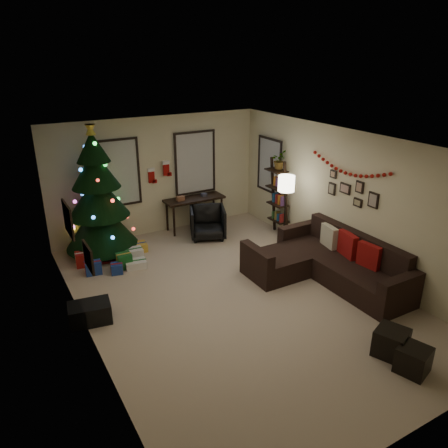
{
  "coord_description": "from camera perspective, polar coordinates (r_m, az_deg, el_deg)",
  "views": [
    {
      "loc": [
        -3.5,
        -5.67,
        4.04
      ],
      "look_at": [
        0.1,
        0.6,
        1.15
      ],
      "focal_mm": 35.07,
      "sensor_mm": 36.0,
      "label": 1
    }
  ],
  "objects": [
    {
      "name": "desk",
      "position": [
        10.43,
        -3.88,
        2.94
      ],
      "size": [
        1.43,
        0.51,
        0.77
      ],
      "color": "black",
      "rests_on": "floor"
    },
    {
      "name": "stocking_left",
      "position": [
        10.1,
        -9.41,
        6.28
      ],
      "size": [
        0.2,
        0.05,
        0.36
      ],
      "color": "#990F0C",
      "rests_on": "wall_back"
    },
    {
      "name": "potted_plant",
      "position": [
        9.87,
        7.15,
        8.62
      ],
      "size": [
        0.61,
        0.61,
        0.51
      ],
      "primitive_type": "imported",
      "rotation": [
        0.0,
        0.0,
        0.86
      ],
      "color": "#4C4C4C",
      "rests_on": "bookshelf"
    },
    {
      "name": "floor_lamp",
      "position": [
        9.19,
        8.11,
        4.62
      ],
      "size": [
        0.34,
        0.34,
        1.63
      ],
      "rotation": [
        0.0,
        0.0,
        -0.41
      ],
      "color": "black",
      "rests_on": "floor"
    },
    {
      "name": "presents",
      "position": [
        9.07,
        -13.59,
        -4.52
      ],
      "size": [
        1.5,
        1.01,
        0.3
      ],
      "rotation": [
        0.0,
        0.0,
        -0.21
      ],
      "color": "silver",
      "rests_on": "floor"
    },
    {
      "name": "ottoman_far",
      "position": [
        6.62,
        23.45,
        -15.94
      ],
      "size": [
        0.49,
        0.49,
        0.37
      ],
      "primitive_type": "cube",
      "rotation": [
        0.0,
        0.0,
        0.3
      ],
      "color": "black",
      "rests_on": "floor"
    },
    {
      "name": "pillow_cream",
      "position": [
        8.82,
        13.55,
        -1.6
      ],
      "size": [
        0.2,
        0.45,
        0.44
      ],
      "primitive_type": "cube",
      "rotation": [
        0.0,
        0.0,
        -0.18
      ],
      "color": "beige",
      "rests_on": "sofa"
    },
    {
      "name": "sofa",
      "position": [
        8.47,
        13.25,
        -5.15
      ],
      "size": [
        1.94,
        2.81,
        0.88
      ],
      "color": "black",
      "rests_on": "floor"
    },
    {
      "name": "wall_back",
      "position": [
        10.18,
        -8.7,
        6.2
      ],
      "size": [
        5.0,
        0.0,
        5.0
      ],
      "primitive_type": "plane",
      "rotation": [
        1.57,
        0.0,
        0.0
      ],
      "color": "beige",
      "rests_on": "floor"
    },
    {
      "name": "wall_right",
      "position": [
        8.68,
        15.93,
        2.88
      ],
      "size": [
        0.0,
        7.0,
        7.0
      ],
      "primitive_type": "plane",
      "rotation": [
        1.57,
        0.0,
        -1.57
      ],
      "color": "beige",
      "rests_on": "floor"
    },
    {
      "name": "art_abstract",
      "position": [
        6.0,
        -17.27,
        -4.17
      ],
      "size": [
        0.04,
        0.45,
        0.35
      ],
      "color": "black",
      "rests_on": "wall_left"
    },
    {
      "name": "wall_front",
      "position": [
        4.92,
        24.11,
        -13.54
      ],
      "size": [
        5.0,
        0.0,
        5.0
      ],
      "primitive_type": "plane",
      "rotation": [
        -1.57,
        0.0,
        0.0
      ],
      "color": "beige",
      "rests_on": "floor"
    },
    {
      "name": "art_map",
      "position": [
        7.03,
        -19.67,
        0.56
      ],
      "size": [
        0.04,
        0.6,
        0.5
      ],
      "color": "black",
      "rests_on": "wall_left"
    },
    {
      "name": "wall_left",
      "position": [
        6.36,
        -17.98,
        -4.4
      ],
      "size": [
        0.0,
        7.0,
        7.0
      ],
      "primitive_type": "plane",
      "rotation": [
        1.57,
        0.0,
        1.57
      ],
      "color": "beige",
      "rests_on": "floor"
    },
    {
      "name": "window_right_wall",
      "position": [
        10.47,
        6.0,
        7.62
      ],
      "size": [
        0.06,
        0.9,
        1.3
      ],
      "color": "#728CB2",
      "rests_on": "wall_right"
    },
    {
      "name": "pillow_red_b",
      "position": [
        8.5,
        15.81,
        -2.67
      ],
      "size": [
        0.23,
        0.5,
        0.48
      ],
      "primitive_type": "cube",
      "rotation": [
        0.0,
        0.0,
        -0.21
      ],
      "color": "maroon",
      "rests_on": "sofa"
    },
    {
      "name": "christmas_tree",
      "position": [
        9.35,
        -16.07,
        2.97
      ],
      "size": [
        1.51,
        1.51,
        2.81
      ],
      "rotation": [
        0.0,
        0.0,
        0.23
      ],
      "color": "black",
      "rests_on": "floor"
    },
    {
      "name": "bookshelf",
      "position": [
        10.07,
        7.13,
        3.28
      ],
      "size": [
        0.3,
        0.53,
        1.8
      ],
      "color": "black",
      "rests_on": "floor"
    },
    {
      "name": "gallery",
      "position": [
        8.56,
        16.33,
        4.12
      ],
      "size": [
        0.03,
        1.25,
        0.54
      ],
      "color": "black",
      "rests_on": "wall_right"
    },
    {
      "name": "window_back_right",
      "position": [
        10.47,
        -3.82,
        7.97
      ],
      "size": [
        1.05,
        0.06,
        1.5
      ],
      "color": "#728CB2",
      "rests_on": "wall_back"
    },
    {
      "name": "desk_chair",
      "position": [
        10.0,
        -2.14,
        0.21
      ],
      "size": [
        0.92,
        0.89,
        0.73
      ],
      "primitive_type": "imported",
      "rotation": [
        0.0,
        0.0,
        -0.4
      ],
      "color": "black",
      "rests_on": "floor"
    },
    {
      "name": "storage_bin",
      "position": [
        7.38,
        -17.08,
        -11.01
      ],
      "size": [
        0.7,
        0.53,
        0.32
      ],
      "primitive_type": "cube",
      "rotation": [
        0.0,
        0.0,
        -0.16
      ],
      "color": "black",
      "rests_on": "floor"
    },
    {
      "name": "window_back_left",
      "position": [
        9.81,
        -13.88,
        6.44
      ],
      "size": [
        1.05,
        0.06,
        1.5
      ],
      "color": "#728CB2",
      "rests_on": "wall_back"
    },
    {
      "name": "ottoman_near",
      "position": [
        6.81,
        20.94,
        -14.21
      ],
      "size": [
        0.55,
        0.55,
        0.4
      ],
      "primitive_type": "cube",
      "rotation": [
        0.0,
        0.0,
        0.38
      ],
      "color": "black",
      "rests_on": "floor"
    },
    {
      "name": "floor",
      "position": [
        7.79,
        1.58,
        -9.45
      ],
      "size": [
        7.0,
        7.0,
        0.0
      ],
      "primitive_type": "plane",
      "color": "#BBA68E",
      "rests_on": "ground"
    },
    {
      "name": "pillow_red_a",
      "position": [
        8.19,
        18.37,
        -3.96
      ],
      "size": [
        0.17,
        0.45,
        0.44
      ],
      "primitive_type": "cube",
      "rotation": [
        0.0,
        0.0,
        0.12
      ],
      "color": "maroon",
      "rests_on": "sofa"
    },
    {
      "name": "garland",
      "position": [
        8.5,
        15.93,
        7.1
      ],
      "size": [
        0.08,
        1.9,
        0.3
      ],
      "primitive_type": null,
      "color": "#A5140C",
      "rests_on": "wall_right"
    },
    {
      "name": "ceiling",
      "position": [
        6.8,
        1.82,
        10.4
      ],
      "size": [
        7.0,
        7.0,
        0.0
      ],
      "primitive_type": "plane",
      "rotation": [
        3.14,
        0.0,
        0.0
      ],
      "color": "white",
      "rests_on": "floor"
    },
    {
      "name": "stocking_right",
      "position": [
        10.09,
        -7.51,
        7.23
      ],
      "size": [
        0.2,
        0.05,
        0.36
      ],
      "color": "#990F0C",
      "rests_on": "wall_back"
    }
  ]
}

